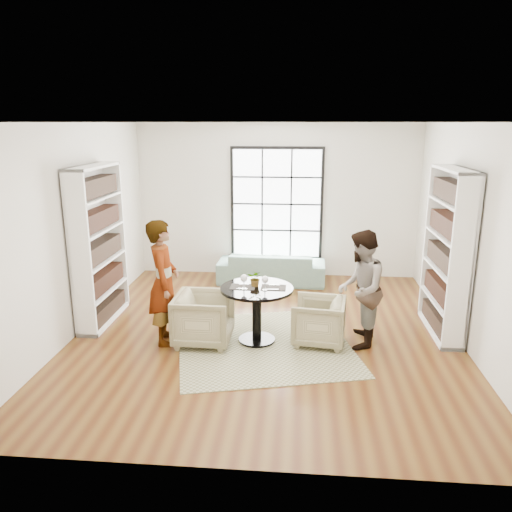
# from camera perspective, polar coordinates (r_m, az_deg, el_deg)

# --- Properties ---
(ground) EXTENTS (6.00, 6.00, 0.00)m
(ground) POSITION_cam_1_polar(r_m,az_deg,el_deg) (7.42, 1.15, -8.81)
(ground) COLOR brown
(room_shell) EXTENTS (6.00, 6.01, 6.00)m
(room_shell) POSITION_cam_1_polar(r_m,az_deg,el_deg) (7.54, 1.48, 1.65)
(room_shell) COLOR silver
(room_shell) RESTS_ON ground
(rug) EXTENTS (2.83, 2.83, 0.01)m
(rug) POSITION_cam_1_polar(r_m,az_deg,el_deg) (7.06, 0.92, -10.05)
(rug) COLOR tan
(rug) RESTS_ON ground
(pedestal_table) EXTENTS (1.01, 1.01, 0.80)m
(pedestal_table) POSITION_cam_1_polar(r_m,az_deg,el_deg) (6.95, 0.09, -5.34)
(pedestal_table) COLOR black
(pedestal_table) RESTS_ON ground
(sofa) EXTENTS (2.06, 0.85, 0.60)m
(sofa) POSITION_cam_1_polar(r_m,az_deg,el_deg) (9.63, 1.78, -1.29)
(sofa) COLOR slate
(sofa) RESTS_ON ground
(armchair_left) EXTENTS (0.80, 0.78, 0.72)m
(armchair_left) POSITION_cam_1_polar(r_m,az_deg,el_deg) (7.03, -5.97, -7.12)
(armchair_left) COLOR tan
(armchair_left) RESTS_ON ground
(armchair_right) EXTENTS (0.80, 0.78, 0.65)m
(armchair_right) POSITION_cam_1_polar(r_m,az_deg,el_deg) (7.05, 7.15, -7.41)
(armchair_right) COLOR tan
(armchair_right) RESTS_ON ground
(person_left) EXTENTS (0.53, 0.70, 1.75)m
(person_left) POSITION_cam_1_polar(r_m,az_deg,el_deg) (6.98, -10.53, -2.98)
(person_left) COLOR gray
(person_left) RESTS_ON ground
(person_right) EXTENTS (0.74, 0.88, 1.62)m
(person_right) POSITION_cam_1_polar(r_m,az_deg,el_deg) (6.92, 11.85, -3.74)
(person_right) COLOR gray
(person_right) RESTS_ON ground
(placemat_left) EXTENTS (0.34, 0.27, 0.01)m
(placemat_left) POSITION_cam_1_polar(r_m,az_deg,el_deg) (6.89, -1.50, -3.53)
(placemat_left) COLOR #292724
(placemat_left) RESTS_ON pedestal_table
(placemat_right) EXTENTS (0.34, 0.27, 0.01)m
(placemat_right) POSITION_cam_1_polar(r_m,az_deg,el_deg) (6.86, 2.03, -3.61)
(placemat_right) COLOR #292724
(placemat_right) RESTS_ON pedestal_table
(cutlery_left) EXTENTS (0.14, 0.22, 0.01)m
(cutlery_left) POSITION_cam_1_polar(r_m,az_deg,el_deg) (6.89, -1.50, -3.48)
(cutlery_left) COLOR silver
(cutlery_left) RESTS_ON placemat_left
(cutlery_right) EXTENTS (0.14, 0.22, 0.01)m
(cutlery_right) POSITION_cam_1_polar(r_m,az_deg,el_deg) (6.86, 2.03, -3.56)
(cutlery_right) COLOR silver
(cutlery_right) RESTS_ON placemat_right
(wine_glass_left) EXTENTS (0.10, 0.10, 0.21)m
(wine_glass_left) POSITION_cam_1_polar(r_m,az_deg,el_deg) (6.76, -1.39, -2.59)
(wine_glass_left) COLOR silver
(wine_glass_left) RESTS_ON pedestal_table
(wine_glass_right) EXTENTS (0.09, 0.09, 0.20)m
(wine_glass_right) POSITION_cam_1_polar(r_m,az_deg,el_deg) (6.72, 1.04, -2.75)
(wine_glass_right) COLOR silver
(wine_glass_right) RESTS_ON pedestal_table
(flower_centerpiece) EXTENTS (0.24, 0.22, 0.23)m
(flower_centerpiece) POSITION_cam_1_polar(r_m,az_deg,el_deg) (6.89, -0.04, -2.56)
(flower_centerpiece) COLOR gray
(flower_centerpiece) RESTS_ON pedestal_table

